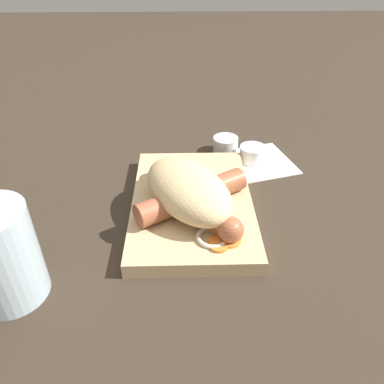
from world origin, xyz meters
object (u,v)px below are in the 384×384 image
Objects in this scene: bread_roll at (188,190)px; drink_glass at (0,256)px; sausage at (194,196)px; condiment_cup_near at (252,155)px; condiment_cup_far at (225,146)px; food_tray at (192,204)px.

bread_roll is 1.60× the size of drink_glass.
bread_roll is 0.02m from sausage.
condiment_cup_near is 0.05m from condiment_cup_far.
food_tray is 0.17m from condiment_cup_near.
food_tray is 1.50× the size of sausage.
condiment_cup_far is at bearing 139.53° from drink_glass.
condiment_cup_near is (-0.15, 0.10, -0.02)m from sausage.
condiment_cup_near is at bearing 143.89° from bread_roll.
food_tray is at bearing -20.93° from condiment_cup_far.
sausage is 3.87× the size of condiment_cup_far.
sausage is 0.18m from condiment_cup_near.
sausage reaches higher than condiment_cup_near.
drink_glass is at bearing -58.04° from bread_roll.
food_tray is at bearing -174.14° from sausage.
condiment_cup_far is (-0.18, 0.06, -0.02)m from sausage.
drink_glass is at bearing -54.47° from food_tray.
sausage is 3.87× the size of condiment_cup_near.
bread_roll is 0.22m from drink_glass.
condiment_cup_near and condiment_cup_far have the same top height.
food_tray is 0.03m from sausage.
bread_roll is at bearing -36.11° from condiment_cup_near.
drink_glass is (0.30, -0.26, 0.04)m from condiment_cup_far.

